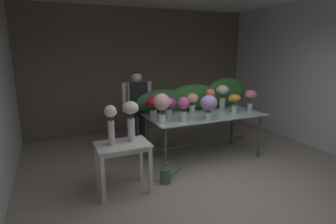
% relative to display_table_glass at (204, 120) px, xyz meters
% --- Properties ---
extents(ground_plane, '(8.59, 8.59, 0.00)m').
position_rel_display_table_glass_xyz_m(ground_plane, '(-0.42, 0.36, -0.74)').
color(ground_plane, '#9E9384').
extents(wall_back, '(5.79, 0.12, 2.99)m').
position_rel_display_table_glass_xyz_m(wall_back, '(-0.42, 2.31, 0.75)').
color(wall_back, '#706656').
rests_on(wall_back, ground).
extents(wall_right, '(0.12, 4.02, 2.99)m').
position_rel_display_table_glass_xyz_m(wall_right, '(2.48, 0.36, 0.75)').
color(wall_right, silver).
rests_on(wall_right, ground).
extents(display_table_glass, '(2.15, 1.04, 0.86)m').
position_rel_display_table_glass_xyz_m(display_table_glass, '(0.00, 0.00, 0.00)').
color(display_table_glass, '#AECAC6').
rests_on(display_table_glass, ground).
extents(side_table_white, '(0.75, 0.52, 0.74)m').
position_rel_display_table_glass_xyz_m(side_table_white, '(-1.73, -0.65, -0.11)').
color(side_table_white, white).
rests_on(side_table_white, ground).
extents(florist, '(0.59, 0.24, 1.61)m').
position_rel_display_table_glass_xyz_m(florist, '(-1.05, 0.78, 0.25)').
color(florist, '#232328').
rests_on(florist, ground).
extents(foliage_backdrop, '(2.44, 0.31, 0.59)m').
position_rel_display_table_glass_xyz_m(foliage_backdrop, '(0.10, 0.40, 0.37)').
color(foliage_backdrop, '#28562D').
rests_on(foliage_backdrop, display_table_glass).
extents(vase_lilac_hydrangea, '(0.30, 0.28, 0.44)m').
position_rel_display_table_glass_xyz_m(vase_lilac_hydrangea, '(-0.18, -0.43, 0.39)').
color(vase_lilac_hydrangea, silver).
rests_on(vase_lilac_hydrangea, display_table_glass).
extents(vase_crimson_anemones, '(0.29, 0.26, 0.39)m').
position_rel_display_table_glass_xyz_m(vase_crimson_anemones, '(-0.97, 0.08, 0.36)').
color(vase_crimson_anemones, silver).
rests_on(vase_crimson_anemones, display_table_glass).
extents(vase_coral_ranunculus, '(0.17, 0.17, 0.46)m').
position_rel_display_table_glass_xyz_m(vase_coral_ranunculus, '(0.16, 0.07, 0.39)').
color(vase_coral_ranunculus, silver).
rests_on(vase_coral_ranunculus, display_table_glass).
extents(vase_sunset_peonies, '(0.23, 0.22, 0.36)m').
position_rel_display_table_glass_xyz_m(vase_sunset_peonies, '(0.54, -0.17, 0.35)').
color(vase_sunset_peonies, silver).
rests_on(vase_sunset_peonies, display_table_glass).
extents(vase_peach_lilies, '(0.23, 0.22, 0.38)m').
position_rel_display_table_glass_xyz_m(vase_peach_lilies, '(-0.18, 0.15, 0.35)').
color(vase_peach_lilies, silver).
rests_on(vase_peach_lilies, display_table_glass).
extents(vase_magenta_roses, '(0.27, 0.27, 0.37)m').
position_rel_display_table_glass_xyz_m(vase_magenta_roses, '(-0.72, 0.03, 0.35)').
color(vase_magenta_roses, silver).
rests_on(vase_magenta_roses, display_table_glass).
extents(vase_rosy_snapdragons, '(0.24, 0.23, 0.41)m').
position_rel_display_table_glass_xyz_m(vase_rosy_snapdragons, '(0.95, -0.14, 0.39)').
color(vase_rosy_snapdragons, silver).
rests_on(vase_rosy_snapdragons, display_table_glass).
extents(vase_ivory_carnations, '(0.25, 0.23, 0.48)m').
position_rel_display_table_glass_xyz_m(vase_ivory_carnations, '(0.54, 0.22, 0.42)').
color(vase_ivory_carnations, silver).
rests_on(vase_ivory_carnations, display_table_glass).
extents(vase_fuchsia_stock, '(0.19, 0.19, 0.42)m').
position_rel_display_table_glass_xyz_m(vase_fuchsia_stock, '(-0.60, -0.33, 0.37)').
color(vase_fuchsia_stock, silver).
rests_on(vase_fuchsia_stock, display_table_glass).
extents(vase_blush_freesia, '(0.31, 0.27, 0.49)m').
position_rel_display_table_glass_xyz_m(vase_blush_freesia, '(-0.96, -0.25, 0.42)').
color(vase_blush_freesia, silver).
rests_on(vase_blush_freesia, display_table_glass).
extents(vase_white_roses_tall, '(0.17, 0.17, 0.57)m').
position_rel_display_table_glass_xyz_m(vase_white_roses_tall, '(-1.88, -0.65, 0.33)').
color(vase_white_roses_tall, silver).
rests_on(vase_white_roses_tall, side_table_white).
extents(vase_cream_lisianthus_tall, '(0.24, 0.22, 0.59)m').
position_rel_display_table_glass_xyz_m(vase_cream_lisianthus_tall, '(-1.58, -0.60, 0.36)').
color(vase_cream_lisianthus_tall, silver).
rests_on(vase_cream_lisianthus_tall, side_table_white).
extents(watering_can, '(0.35, 0.18, 0.34)m').
position_rel_display_table_glass_xyz_m(watering_can, '(-1.07, -0.65, -0.62)').
color(watering_can, '#4C704C').
rests_on(watering_can, ground).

